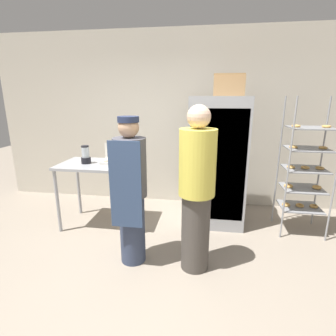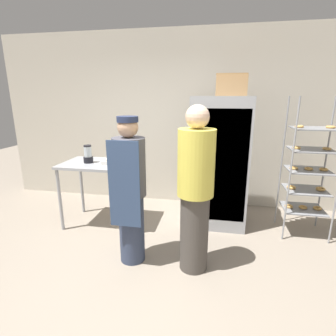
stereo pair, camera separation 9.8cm
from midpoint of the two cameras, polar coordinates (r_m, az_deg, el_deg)
ground_plane at (r=2.83m, az=-2.72°, el=-24.38°), size 14.00×14.00×0.00m
back_wall at (r=4.49m, az=3.91°, el=10.32°), size 6.40×0.12×2.85m
refrigerator at (r=3.78m, az=11.68°, el=1.18°), size 0.79×0.72×1.82m
baking_rack at (r=3.87m, az=28.88°, el=-0.54°), size 0.58×0.50×1.82m
prep_counter at (r=3.80m, az=-13.94°, el=-0.60°), size 1.02×0.68×0.92m
donut_box at (r=3.68m, az=-10.97°, el=1.70°), size 0.27×0.23×0.27m
blender_pitcher at (r=3.79m, az=-16.31°, el=2.74°), size 0.13×0.13×0.25m
cardboard_storage_box at (r=3.79m, az=14.35°, el=17.06°), size 0.41×0.27×0.29m
person_baker at (r=2.83m, az=-7.26°, el=-4.77°), size 0.34×0.36×1.62m
person_customer at (r=2.67m, az=7.02°, el=-4.95°), size 0.37×0.37×1.74m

